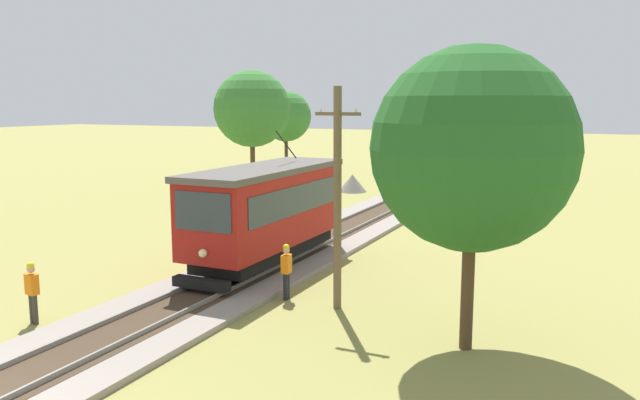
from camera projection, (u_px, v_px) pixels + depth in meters
red_tram at (266, 210)px, 23.23m from camera, size 2.60×8.54×4.79m
freight_car at (430, 169)px, 44.10m from camera, size 2.40×5.20×2.31m
utility_pole_near_tram at (337, 197)px, 18.40m from camera, size 1.40×0.28×6.62m
utility_pole_mid at (456, 142)px, 32.04m from camera, size 1.40×0.54×8.11m
utility_pole_far at (499, 142)px, 44.38m from camera, size 1.40×0.28×6.54m
utility_pole_distant at (526, 130)px, 57.81m from camera, size 1.40×0.28×7.04m
gravel_pile at (352, 183)px, 43.64m from camera, size 2.02×2.02×1.22m
track_worker at (32, 290)px, 17.43m from camera, size 0.42×0.32×1.78m
second_worker at (286, 269)px, 19.63m from camera, size 0.28×0.41×1.78m
tree_left_near at (252, 109)px, 41.05m from camera, size 5.03×5.03×8.27m
tree_right_near at (473, 149)px, 15.07m from camera, size 4.98×4.98×7.53m
tree_left_far at (286, 116)px, 57.87m from camera, size 4.67×4.67×7.25m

